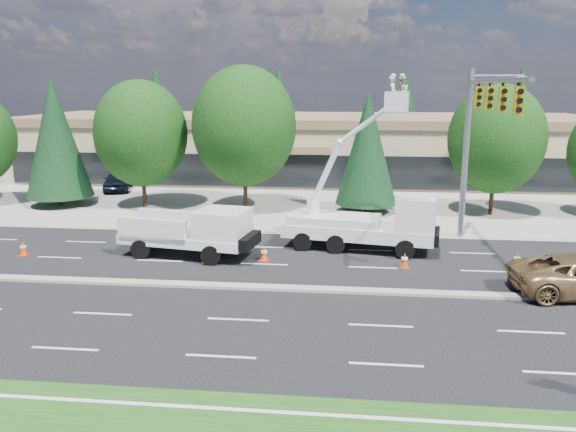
# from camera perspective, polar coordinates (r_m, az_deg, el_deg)

# --- Properties ---
(ground) EXTENTS (140.00, 140.00, 0.00)m
(ground) POSITION_cam_1_polar(r_m,az_deg,el_deg) (23.20, -3.57, -7.34)
(ground) COLOR black
(ground) RESTS_ON ground
(concrete_apron) EXTENTS (140.00, 22.00, 0.01)m
(concrete_apron) POSITION_cam_1_polar(r_m,az_deg,el_deg) (42.37, 0.87, 2.06)
(concrete_apron) COLOR gray
(concrete_apron) RESTS_ON ground
(road_median) EXTENTS (120.00, 0.55, 0.12)m
(road_median) POSITION_cam_1_polar(r_m,az_deg,el_deg) (23.18, -3.57, -7.20)
(road_median) COLOR gray
(road_median) RESTS_ON ground
(strip_mall) EXTENTS (50.40, 15.40, 5.50)m
(strip_mall) POSITION_cam_1_polar(r_m,az_deg,el_deg) (51.81, 1.88, 7.22)
(strip_mall) COLOR tan
(strip_mall) RESTS_ON ground
(tree_front_b) EXTENTS (4.46, 4.46, 8.79)m
(tree_front_b) POSITION_cam_1_polar(r_m,az_deg,el_deg) (41.55, -22.53, 7.42)
(tree_front_b) COLOR #332114
(tree_front_b) RESTS_ON ground
(tree_front_c) EXTENTS (6.16, 6.16, 8.55)m
(tree_front_c) POSITION_cam_1_polar(r_m,az_deg,el_deg) (39.04, -14.72, 8.11)
(tree_front_c) COLOR #332114
(tree_front_c) RESTS_ON ground
(tree_front_d) EXTENTS (6.81, 6.81, 9.45)m
(tree_front_d) POSITION_cam_1_polar(r_m,az_deg,el_deg) (37.13, -4.47, 9.08)
(tree_front_d) COLOR #332114
(tree_front_d) RESTS_ON ground
(tree_front_e) EXTENTS (3.97, 3.97, 7.83)m
(tree_front_e) POSITION_cam_1_polar(r_m,az_deg,el_deg) (36.67, 8.05, 6.85)
(tree_front_e) COLOR #332114
(tree_front_e) RESTS_ON ground
(tree_front_f) EXTENTS (5.98, 5.98, 8.29)m
(tree_front_f) POSITION_cam_1_polar(r_m,az_deg,el_deg) (37.75, 20.41, 7.34)
(tree_front_f) COLOR #332114
(tree_front_f) RESTS_ON ground
(tree_back_a) EXTENTS (5.23, 5.23, 10.31)m
(tree_back_a) POSITION_cam_1_polar(r_m,az_deg,el_deg) (67.09, -13.12, 10.53)
(tree_back_a) COLOR #332114
(tree_back_a) RESTS_ON ground
(tree_back_b) EXTENTS (5.24, 5.24, 10.33)m
(tree_back_b) POSITION_cam_1_polar(r_m,az_deg,el_deg) (63.95, -0.95, 10.76)
(tree_back_b) COLOR #332114
(tree_back_b) RESTS_ON ground
(tree_back_c) EXTENTS (4.74, 4.74, 9.35)m
(tree_back_c) POSITION_cam_1_polar(r_m,az_deg,el_deg) (63.82, 11.82, 10.02)
(tree_back_c) COLOR #332114
(tree_back_c) RESTS_ON ground
(tree_back_d) EXTENTS (5.18, 5.18, 10.21)m
(tree_back_d) POSITION_cam_1_polar(r_m,az_deg,el_deg) (66.08, 22.40, 9.82)
(tree_back_d) COLOR #332114
(tree_back_d) RESTS_ON ground
(signal_mast) EXTENTS (2.76, 10.16, 9.00)m
(signal_mast) POSITION_cam_1_polar(r_m,az_deg,el_deg) (29.25, 18.69, 8.42)
(signal_mast) COLOR gray
(signal_mast) RESTS_ON ground
(utility_pickup) EXTENTS (6.53, 3.31, 2.39)m
(utility_pickup) POSITION_cam_1_polar(r_m,az_deg,el_deg) (27.49, -9.49, -2.08)
(utility_pickup) COLOR white
(utility_pickup) RESTS_ON ground
(bucket_truck) EXTENTS (7.77, 3.49, 8.65)m
(bucket_truck) POSITION_cam_1_polar(r_m,az_deg,el_deg) (28.27, 8.39, 0.07)
(bucket_truck) COLOR white
(bucket_truck) RESTS_ON ground
(traffic_cone_a) EXTENTS (0.40, 0.40, 0.70)m
(traffic_cone_a) POSITION_cam_1_polar(r_m,az_deg,el_deg) (30.36, -25.30, -2.99)
(traffic_cone_a) COLOR #E93E07
(traffic_cone_a) RESTS_ON ground
(traffic_cone_b) EXTENTS (0.40, 0.40, 0.70)m
(traffic_cone_b) POSITION_cam_1_polar(r_m,az_deg,el_deg) (26.65, -8.23, -3.95)
(traffic_cone_b) COLOR #E93E07
(traffic_cone_b) RESTS_ON ground
(traffic_cone_c) EXTENTS (0.40, 0.40, 0.70)m
(traffic_cone_c) POSITION_cam_1_polar(r_m,az_deg,el_deg) (26.66, -2.45, -3.82)
(traffic_cone_c) COLOR #E93E07
(traffic_cone_c) RESTS_ON ground
(traffic_cone_d) EXTENTS (0.40, 0.40, 0.70)m
(traffic_cone_d) POSITION_cam_1_polar(r_m,az_deg,el_deg) (26.17, 11.76, -4.42)
(traffic_cone_d) COLOR #E93E07
(traffic_cone_d) RESTS_ON ground
(traffic_cone_e) EXTENTS (0.40, 0.40, 0.70)m
(traffic_cone_e) POSITION_cam_1_polar(r_m,az_deg,el_deg) (27.72, 22.25, -4.15)
(traffic_cone_e) COLOR #E93E07
(traffic_cone_e) RESTS_ON ground
(parked_car_west) EXTENTS (3.07, 5.10, 1.62)m
(parked_car_west) POSITION_cam_1_polar(r_m,az_deg,el_deg) (46.68, -16.88, 3.53)
(parked_car_west) COLOR black
(parked_car_west) RESTS_ON ground
(parked_car_east) EXTENTS (2.31, 5.06, 1.61)m
(parked_car_east) POSITION_cam_1_polar(r_m,az_deg,el_deg) (43.10, 8.46, 3.19)
(parked_car_east) COLOR black
(parked_car_east) RESTS_ON ground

